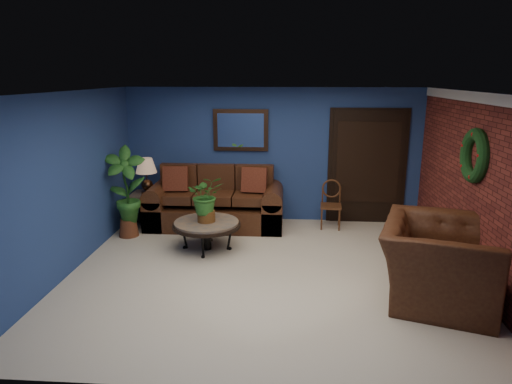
# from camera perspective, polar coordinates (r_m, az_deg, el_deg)

# --- Properties ---
(floor) EXTENTS (5.50, 5.50, 0.00)m
(floor) POSITION_cam_1_polar(r_m,az_deg,el_deg) (6.55, 1.25, -10.04)
(floor) COLOR beige
(floor) RESTS_ON ground
(wall_back) EXTENTS (5.50, 0.04, 2.50)m
(wall_back) POSITION_cam_1_polar(r_m,az_deg,el_deg) (8.58, 2.13, 4.61)
(wall_back) COLOR navy
(wall_back) RESTS_ON ground
(wall_left) EXTENTS (0.04, 5.00, 2.50)m
(wall_left) POSITION_cam_1_polar(r_m,az_deg,el_deg) (6.84, -22.37, 0.98)
(wall_left) COLOR navy
(wall_left) RESTS_ON ground
(wall_right_brick) EXTENTS (0.04, 5.00, 2.50)m
(wall_right_brick) POSITION_cam_1_polar(r_m,az_deg,el_deg) (6.61, 25.87, 0.18)
(wall_right_brick) COLOR maroon
(wall_right_brick) RESTS_ON ground
(ceiling) EXTENTS (5.50, 5.00, 0.02)m
(ceiling) POSITION_cam_1_polar(r_m,az_deg,el_deg) (5.97, 1.38, 12.38)
(ceiling) COLOR silver
(ceiling) RESTS_ON wall_back
(crown_molding) EXTENTS (0.03, 5.00, 0.14)m
(crown_molding) POSITION_cam_1_polar(r_m,az_deg,el_deg) (6.44, 26.78, 10.41)
(crown_molding) COLOR white
(crown_molding) RESTS_ON wall_right_brick
(wall_mirror) EXTENTS (1.02, 0.06, 0.77)m
(wall_mirror) POSITION_cam_1_polar(r_m,az_deg,el_deg) (8.52, -1.93, 7.73)
(wall_mirror) COLOR #412717
(wall_mirror) RESTS_ON wall_back
(closet_door) EXTENTS (1.44, 0.06, 2.18)m
(closet_door) POSITION_cam_1_polar(r_m,az_deg,el_deg) (8.71, 13.71, 3.01)
(closet_door) COLOR black
(closet_door) RESTS_ON wall_back
(wreath) EXTENTS (0.16, 0.72, 0.72)m
(wreath) POSITION_cam_1_polar(r_m,az_deg,el_deg) (6.55, 25.65, 4.11)
(wreath) COLOR black
(wreath) RESTS_ON wall_right_brick
(sofa) EXTENTS (2.46, 1.06, 1.11)m
(sofa) POSITION_cam_1_polar(r_m,az_deg,el_deg) (8.49, -5.00, -1.70)
(sofa) COLOR #492815
(sofa) RESTS_ON ground
(coffee_table) EXTENTS (1.08, 1.08, 0.46)m
(coffee_table) POSITION_cam_1_polar(r_m,az_deg,el_deg) (7.29, -6.20, -4.11)
(coffee_table) COLOR #514B46
(coffee_table) RESTS_ON ground
(end_table) EXTENTS (0.64, 0.64, 0.58)m
(end_table) POSITION_cam_1_polar(r_m,az_deg,el_deg) (8.71, -13.33, -1.06)
(end_table) COLOR #514B46
(end_table) RESTS_ON ground
(table_lamp) EXTENTS (0.38, 0.38, 0.64)m
(table_lamp) POSITION_cam_1_polar(r_m,az_deg,el_deg) (8.58, -13.54, 2.49)
(table_lamp) COLOR #412717
(table_lamp) RESTS_ON end_table
(side_chair) EXTENTS (0.40, 0.40, 0.87)m
(side_chair) POSITION_cam_1_polar(r_m,az_deg,el_deg) (8.41, 9.36, -1.09)
(side_chair) COLOR #593119
(side_chair) RESTS_ON ground
(armchair) EXTENTS (1.72, 1.84, 0.98)m
(armchair) POSITION_cam_1_polar(r_m,az_deg,el_deg) (6.08, 21.86, -8.10)
(armchair) COLOR #492815
(armchair) RESTS_ON ground
(coffee_plant) EXTENTS (0.66, 0.61, 0.74)m
(coffee_plant) POSITION_cam_1_polar(r_m,az_deg,el_deg) (7.15, -6.30, -0.57)
(coffee_plant) COLOR brown
(coffee_plant) RESTS_ON coffee_table
(floor_plant) EXTENTS (0.41, 0.35, 0.82)m
(floor_plant) POSITION_cam_1_polar(r_m,az_deg,el_deg) (7.23, 20.52, -4.98)
(floor_plant) COLOR brown
(floor_plant) RESTS_ON ground
(tall_plant) EXTENTS (0.79, 0.63, 1.56)m
(tall_plant) POSITION_cam_1_polar(r_m,az_deg,el_deg) (8.02, -15.97, 0.44)
(tall_plant) COLOR brown
(tall_plant) RESTS_ON ground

